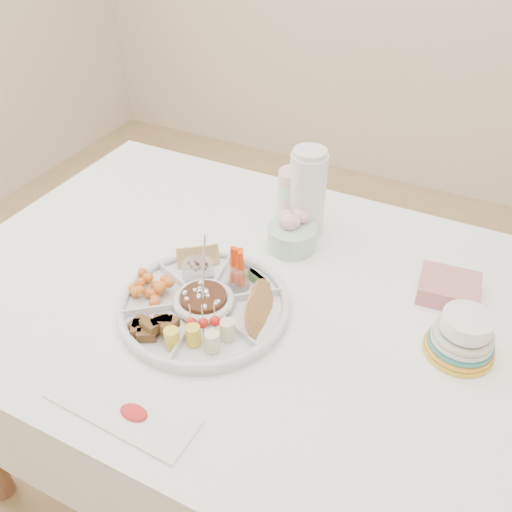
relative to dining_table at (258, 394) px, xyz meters
The scene contains 16 objects.
floor 0.38m from the dining_table, ahead, with size 4.00×4.00×0.00m, color tan.
dining_table is the anchor object (origin of this frame).
party_tray 0.42m from the dining_table, 126.82° to the right, with size 0.38×0.38×0.04m, color white.
bean_dip 0.43m from the dining_table, 126.82° to the right, with size 0.10×0.10×0.04m, color #331C11.
tortillas 0.43m from the dining_table, 62.11° to the right, with size 0.11×0.11×0.07m, color tan, non-canonical shape.
carrot_cucumber 0.44m from the dining_table, 159.87° to the left, with size 0.11×0.11×0.10m, color #F63E05, non-canonical shape.
pita_raisins 0.45m from the dining_table, behind, with size 0.10×0.10×0.06m, color tan, non-canonical shape.
cherries 0.48m from the dining_table, 148.63° to the right, with size 0.11×0.11×0.04m, color orange, non-canonical shape.
granola_chunks 0.49m from the dining_table, 119.30° to the right, with size 0.10×0.10×0.05m, color brown, non-canonical shape.
banana_tomato 0.49m from the dining_table, 90.08° to the right, with size 0.10×0.10×0.08m, color #E2DF58, non-canonical shape.
cup_stack 0.57m from the dining_table, 98.24° to the left, with size 0.08×0.08×0.22m, color silver.
thermos 0.57m from the dining_table, 89.50° to the left, with size 0.09×0.09×0.25m, color white.
flower_bowl 0.47m from the dining_table, 90.57° to the left, with size 0.13×0.13×0.10m, color silver.
napkin_stack 0.60m from the dining_table, 25.21° to the left, with size 0.13×0.12×0.04m, color #BD7174.
plate_stack 0.62m from the dining_table, ahead, with size 0.14×0.14×0.09m, color gold.
placemat 0.57m from the dining_table, 101.47° to the right, with size 0.30×0.10×0.01m, color white.
Camera 1 is at (0.42, -0.85, 1.61)m, focal length 38.00 mm.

